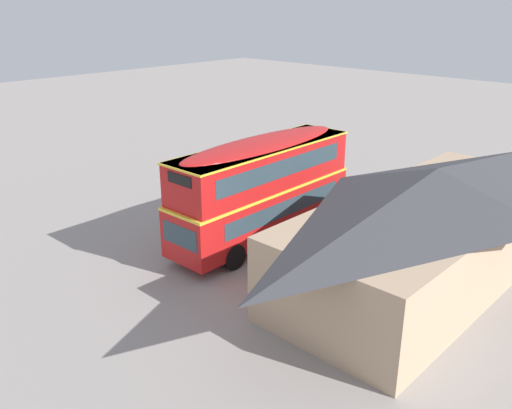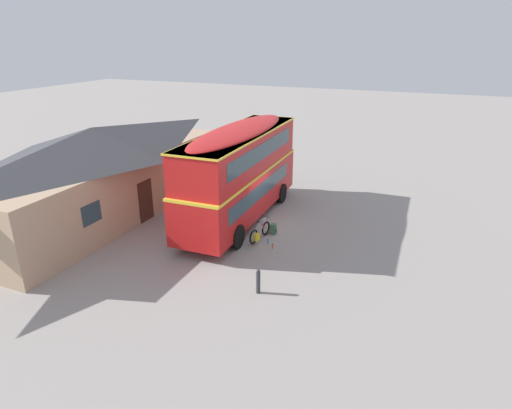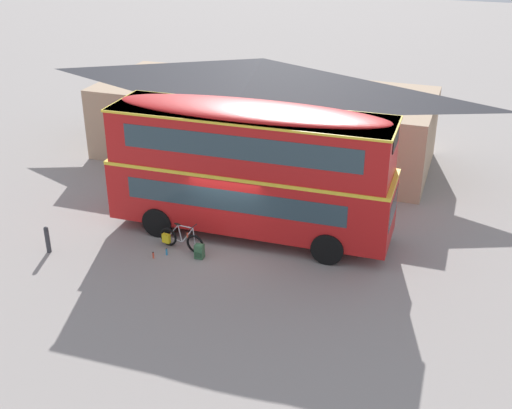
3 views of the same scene
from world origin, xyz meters
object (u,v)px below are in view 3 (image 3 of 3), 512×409
object	(u,v)px
double_decker_bus	(250,165)
water_bottle_blue_sports	(167,252)
water_bottle_red_squeeze	(153,255)
kerb_bollard	(47,239)
touring_bicycle	(180,239)
backpack_on_ground	(199,251)

from	to	relation	value
double_decker_bus	water_bottle_blue_sports	distance (m)	4.10
water_bottle_red_squeeze	kerb_bollard	bearing A→B (deg)	-167.71
kerb_bollard	touring_bicycle	bearing A→B (deg)	21.69
touring_bicycle	water_bottle_blue_sports	xyz separation A→B (m)	(-0.26, -0.53, -0.25)
water_bottle_blue_sports	kerb_bollard	bearing A→B (deg)	-163.89
water_bottle_blue_sports	water_bottle_red_squeeze	distance (m)	0.47
double_decker_bus	water_bottle_red_squeeze	xyz separation A→B (m)	(-2.51, -2.72, -2.53)
water_bottle_blue_sports	kerb_bollard	xyz separation A→B (m)	(-3.89, -1.12, 0.38)
touring_bicycle	water_bottle_red_squeeze	xyz separation A→B (m)	(-0.58, -0.87, -0.26)
water_bottle_blue_sports	double_decker_bus	bearing A→B (deg)	47.42
double_decker_bus	kerb_bollard	xyz separation A→B (m)	(-6.07, -3.50, -2.14)
touring_bicycle	water_bottle_blue_sports	bearing A→B (deg)	-116.00
water_bottle_red_squeeze	kerb_bollard	world-z (taller)	kerb_bollard
touring_bicycle	backpack_on_ground	size ratio (longest dim) A/B	3.27
water_bottle_blue_sports	kerb_bollard	world-z (taller)	kerb_bollard
double_decker_bus	backpack_on_ground	size ratio (longest dim) A/B	18.46
double_decker_bus	kerb_bollard	bearing A→B (deg)	-150.06
backpack_on_ground	water_bottle_red_squeeze	bearing A→B (deg)	-160.17
backpack_on_ground	water_bottle_blue_sports	xyz separation A→B (m)	(-1.14, -0.18, -0.16)
backpack_on_ground	water_bottle_red_squeeze	distance (m)	1.56
water_bottle_blue_sports	water_bottle_red_squeeze	xyz separation A→B (m)	(-0.32, -0.35, -0.01)
touring_bicycle	kerb_bollard	world-z (taller)	touring_bicycle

